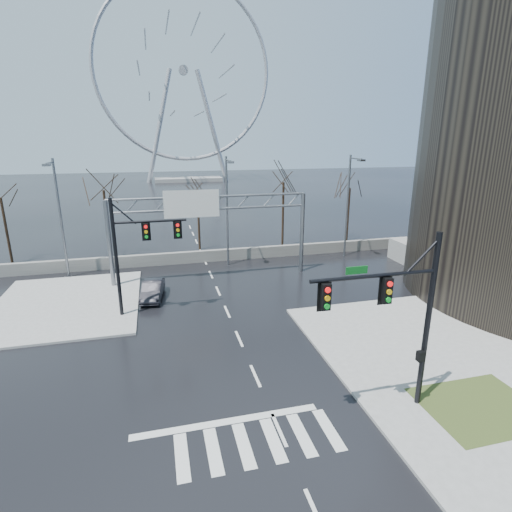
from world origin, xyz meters
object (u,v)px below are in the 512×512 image
object	(u,v)px
signal_mast_near	(402,309)
signal_mast_far	(133,246)
ferris_wheel	(184,78)
car	(153,290)
sign_gantry	(206,219)

from	to	relation	value
signal_mast_near	signal_mast_far	distance (m)	17.03
signal_mast_near	ferris_wheel	world-z (taller)	ferris_wheel
car	sign_gantry	bearing A→B (deg)	43.19
sign_gantry	car	xyz separation A→B (m)	(-4.58, -3.18, -4.53)
sign_gantry	signal_mast_near	bearing A→B (deg)	-73.81
signal_mast_near	car	xyz separation A→B (m)	(-10.10, 15.82, -4.22)
signal_mast_near	signal_mast_far	world-z (taller)	same
signal_mast_far	ferris_wheel	bearing A→B (deg)	82.80
signal_mast_far	sign_gantry	xyz separation A→B (m)	(5.49, 6.00, 0.35)
ferris_wheel	car	bearing A→B (deg)	-96.82
signal_mast_near	signal_mast_far	size ratio (longest dim) A/B	1.00
signal_mast_far	car	size ratio (longest dim) A/B	2.01
ferris_wheel	car	xyz separation A→B (m)	(-9.96, -83.22, -25.48)
car	ferris_wheel	bearing A→B (deg)	91.61
car	signal_mast_near	bearing A→B (deg)	-49.02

